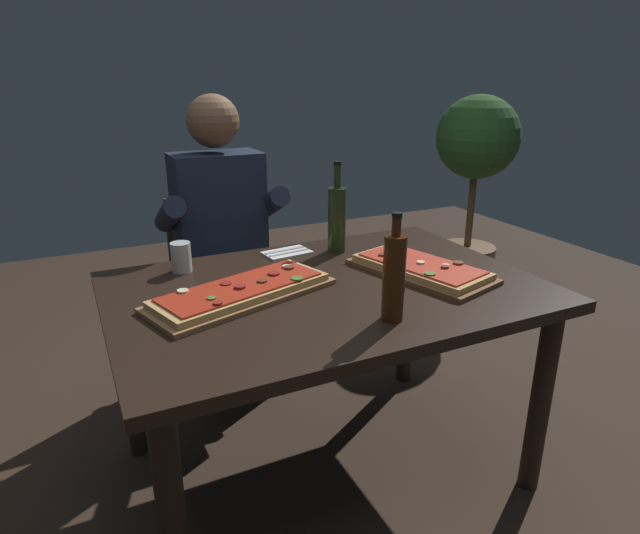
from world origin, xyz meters
The scene contains 11 objects.
ground_plane centered at (0.00, 0.00, 0.00)m, with size 6.40×6.40×0.00m, color #38281E.
dining_table centered at (0.00, 0.00, 0.64)m, with size 1.40×0.96×0.74m.
pizza_rectangular_front centered at (-0.28, 0.03, 0.76)m, with size 0.64×0.40×0.05m.
pizza_rectangular_left centered at (0.35, -0.04, 0.76)m, with size 0.38×0.55×0.05m.
wine_bottle_dark centered at (0.20, 0.31, 0.88)m, with size 0.07×0.07×0.36m.
oil_bottle_amber centered at (0.05, -0.31, 0.87)m, with size 0.06×0.06×0.31m.
tumbler_near_camera centered at (-0.40, 0.35, 0.79)m, with size 0.07×0.07×0.11m.
napkin_cutlery_set centered at (0.01, 0.37, 0.74)m, with size 0.19×0.13×0.01m.
diner_chair centered at (-0.14, 0.86, 0.49)m, with size 0.44×0.44×0.87m.
seated_diner centered at (-0.14, 0.74, 0.74)m, with size 0.53×0.41×1.33m.
potted_plant_corner centered at (1.60, 1.13, 0.82)m, with size 0.51×0.51×1.29m.
Camera 1 is at (-0.74, -1.48, 1.40)m, focal length 30.11 mm.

